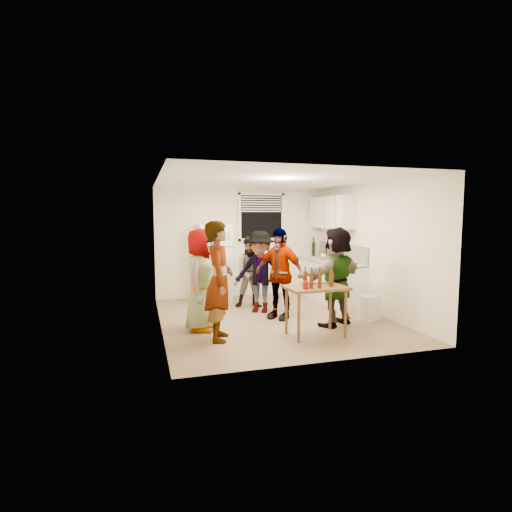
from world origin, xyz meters
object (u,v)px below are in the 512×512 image
object	(u,v)px
red_cup	(306,289)
serving_table	(315,335)
guest_stripe	(220,339)
guest_orange	(335,325)
guest_grey	(201,330)
trash_bin	(369,306)
guest_black	(279,318)
kettle	(324,259)
beer_bottle_table	(331,287)
beer_bottle_counter	(332,262)
wine_bottle	(313,256)
blue_cup	(343,265)
guest_back_right	(260,312)
guest_back_left	(252,307)
refrigerator	(214,262)

from	to	relation	value
red_cup	serving_table	bearing A→B (deg)	31.34
guest_stripe	guest_orange	size ratio (longest dim) A/B	1.07
serving_table	guest_grey	world-z (taller)	serving_table
trash_bin	guest_black	bearing A→B (deg)	159.91
kettle	beer_bottle_table	xyz separation A→B (m)	(-1.13, -2.59, -0.12)
beer_bottle_counter	trash_bin	xyz separation A→B (m)	(0.03, -1.38, -0.65)
wine_bottle	serving_table	size ratio (longest dim) A/B	0.36
wine_bottle	blue_cup	distance (m)	1.81
blue_cup	guest_stripe	xyz separation A→B (m)	(-2.76, -1.26, -0.90)
red_cup	guest_back_right	xyz separation A→B (m)	(-0.15, 1.87, -0.78)
red_cup	guest_back_left	xyz separation A→B (m)	(-0.19, 2.30, -0.78)
beer_bottle_counter	guest_black	xyz separation A→B (m)	(-1.49, -0.83, -0.90)
beer_bottle_counter	guest_grey	size ratio (longest dim) A/B	0.12
guest_grey	guest_stripe	distance (m)	0.63
blue_cup	serving_table	distance (m)	2.15
kettle	blue_cup	xyz separation A→B (m)	(-0.07, -1.03, 0.00)
beer_bottle_counter	serving_table	bearing A→B (deg)	-123.08
trash_bin	guest_back_left	xyz separation A→B (m)	(-1.75, 1.55, -0.25)
blue_cup	red_cup	distance (m)	2.22
kettle	serving_table	bearing A→B (deg)	-139.26
guest_grey	guest_black	size ratio (longest dim) A/B	1.01
beer_bottle_table	wine_bottle	bearing A→B (deg)	69.90
guest_grey	guest_back_left	world-z (taller)	guest_back_left
guest_grey	guest_orange	bearing A→B (deg)	-73.14
trash_bin	guest_stripe	distance (m)	2.85
blue_cup	guest_back_left	size ratio (longest dim) A/B	0.08
serving_table	beer_bottle_counter	bearing A→B (deg)	56.92
beer_bottle_counter	beer_bottle_table	world-z (taller)	beer_bottle_counter
blue_cup	guest_back_left	xyz separation A→B (m)	(-1.70, 0.68, -0.90)
trash_bin	beer_bottle_table	distance (m)	1.42
red_cup	guest_black	bearing A→B (deg)	88.08
serving_table	beer_bottle_table	xyz separation A→B (m)	(0.21, -0.09, 0.78)
kettle	guest_orange	size ratio (longest dim) A/B	0.14
beer_bottle_table	guest_orange	world-z (taller)	beer_bottle_table
blue_cup	refrigerator	bearing A→B (deg)	146.18
guest_stripe	guest_back_left	distance (m)	2.20
blue_cup	serving_table	size ratio (longest dim) A/B	0.13
trash_bin	guest_orange	size ratio (longest dim) A/B	0.26
blue_cup	guest_grey	size ratio (longest dim) A/B	0.07
trash_bin	guest_back_left	world-z (taller)	trash_bin
wine_bottle	beer_bottle_table	bearing A→B (deg)	-110.10
wine_bottle	guest_black	bearing A→B (deg)	-127.62
beer_bottle_counter	red_cup	world-z (taller)	beer_bottle_counter
trash_bin	beer_bottle_table	xyz separation A→B (m)	(-1.12, -0.69, 0.53)
wine_bottle	beer_bottle_table	world-z (taller)	wine_bottle
trash_bin	guest_back_right	xyz separation A→B (m)	(-1.71, 1.11, -0.25)
refrigerator	guest_back_right	xyz separation A→B (m)	(0.67, -1.32, -0.85)
guest_orange	guest_grey	bearing A→B (deg)	-35.53
guest_black	serving_table	bearing A→B (deg)	-32.04
beer_bottle_counter	serving_table	xyz separation A→B (m)	(-1.30, -1.99, -0.90)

